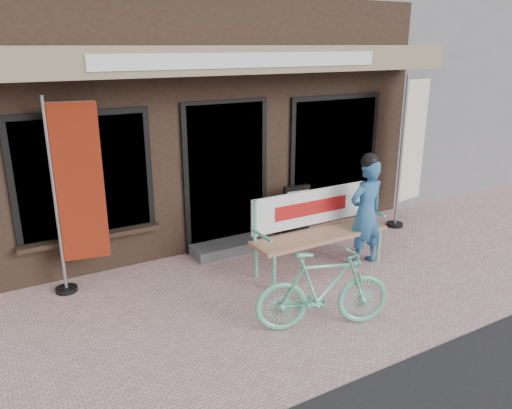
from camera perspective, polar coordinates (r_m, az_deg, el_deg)
ground at (r=6.16m, az=5.26°, el=-10.75°), size 70.00×70.00×0.00m
storefront at (r=9.87m, az=-11.88°, el=17.79°), size 7.00×6.77×6.00m
neighbor_right_near at (r=15.30m, az=20.53°, el=16.25°), size 10.00×7.00×5.60m
bench at (r=6.80m, az=6.89°, el=-2.20°), size 1.96×0.51×1.06m
person at (r=6.97m, az=12.47°, el=-0.68°), size 0.55×0.37×1.58m
bicycle at (r=5.44m, az=7.69°, el=-9.64°), size 1.54×0.90×0.89m
nobori_red at (r=6.30m, az=-19.84°, el=1.12°), size 0.71×0.30×2.41m
nobori_cream at (r=8.65m, az=17.26°, el=6.05°), size 0.74×0.31×2.50m
menu_stand at (r=7.81m, az=4.64°, el=-0.84°), size 0.44×0.14×0.87m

